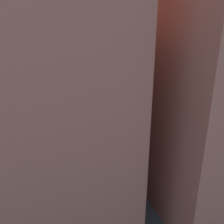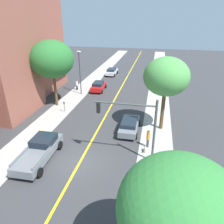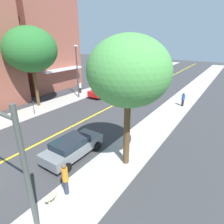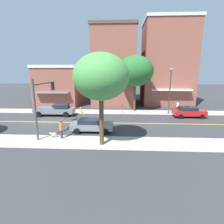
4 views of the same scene
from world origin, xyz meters
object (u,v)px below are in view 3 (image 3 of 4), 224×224
Objects in this scene: street_tree_right_corner at (30,50)px; street_lamp at (77,66)px; parking_meter at (33,106)px; pedestrian_blue_shirt at (183,99)px; white_sedan_left_curb at (136,78)px; grey_sedan_right_curb at (72,147)px; pedestrian_orange_shirt at (65,178)px; pedestrian_white_shirt at (80,87)px; street_tree_left_far at (129,72)px; red_sedan_left_curb at (102,90)px; small_dog at (51,197)px.

street_lamp is at bearing 70.91° from street_tree_right_corner.
pedestrian_blue_shirt is (12.48, 11.46, -0.08)m from parking_meter.
parking_meter is 19.85m from white_sedan_left_curb.
parking_meter is 0.32× the size of white_sedan_left_curb.
grey_sedan_right_curb is (8.95, -3.27, -0.19)m from parking_meter.
street_tree_right_corner is 4.78× the size of pedestrian_orange_shirt.
grey_sedan_right_curb is 2.64× the size of pedestrian_white_shirt.
parking_meter reaches higher than white_sedan_left_curb.
pedestrian_blue_shirt is (1.38, 17.36, -0.15)m from pedestrian_orange_shirt.
white_sedan_left_curb is 13.29m from pedestrian_blue_shirt.
street_tree_right_corner is at bearing 79.68° from pedestrian_white_shirt.
street_tree_left_far is 1.17× the size of street_lamp.
street_lamp is 4.15× the size of pedestrian_blue_shirt.
street_tree_left_far reaches higher than red_sedan_left_curb.
street_tree_right_corner reaches higher than parking_meter.
street_tree_left_far is at bearing -19.02° from pedestrian_orange_shirt.
street_tree_left_far is 16.10m from red_sedan_left_curb.
red_sedan_left_curb is 1.01× the size of white_sedan_left_curb.
white_sedan_left_curb is 5.92× the size of small_dog.
street_tree_left_far is 4.86× the size of pedestrian_blue_shirt.
pedestrian_blue_shirt is at bearing 89.40° from street_tree_left_far.
grey_sedan_right_curb is (-3.39, -1.44, -5.18)m from street_tree_left_far.
street_tree_left_far reaches higher than pedestrian_blue_shirt.
white_sedan_left_curb is 11.39m from pedestrian_white_shirt.
street_lamp reaches higher than parking_meter.
grey_sedan_right_curb is 16.18m from pedestrian_white_shirt.
parking_meter is 16.94m from pedestrian_blue_shirt.
red_sedan_left_curb is 10.31m from white_sedan_left_curb.
pedestrian_orange_shirt is (11.36, -13.07, -3.16)m from street_lamp.
parking_meter is at bearing 59.95° from pedestrian_orange_shirt.
street_tree_right_corner is at bearing 165.01° from street_tree_left_far.
grey_sedan_right_curb is 4.05m from small_dog.
pedestrian_orange_shirt is at bearing -158.78° from white_sedan_left_curb.
grey_sedan_right_curb is (11.00, -5.30, -5.66)m from street_tree_right_corner.
parking_meter is at bearing 166.75° from red_sedan_left_curb.
street_lamp is at bearing 128.50° from pedestrian_blue_shirt.
street_lamp is at bearing 92.16° from parking_meter.
street_lamp is 13.85m from pedestrian_blue_shirt.
street_lamp is at bearing 171.26° from white_sedan_left_curb.
pedestrian_white_shirt is 2.28× the size of small_dog.
pedestrian_blue_shirt is (10.40, -8.28, 0.10)m from white_sedan_left_curb.
grey_sedan_right_curb is at bearing -156.89° from street_tree_left_far.
street_lamp is at bearing -148.21° from small_dog.
red_sedan_left_curb is at bearing 28.53° from grey_sedan_right_curb.
street_lamp is 17.60m from pedestrian_orange_shirt.
street_tree_right_corner reaches higher than small_dog.
pedestrian_white_shirt is at bearing 96.06° from red_sedan_left_curb.
street_tree_right_corner reaches higher than pedestrian_orange_shirt.
street_tree_right_corner is 5.43× the size of pedestrian_blue_shirt.
street_tree_right_corner is at bearing 64.22° from grey_sedan_right_curb.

